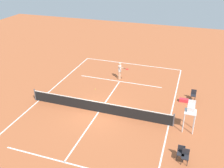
{
  "coord_description": "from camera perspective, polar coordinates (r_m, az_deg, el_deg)",
  "views": [
    {
      "loc": [
        -6.4,
        15.63,
        11.24
      ],
      "look_at": [
        0.05,
        -3.53,
        0.8
      ],
      "focal_mm": 40.15,
      "sensor_mm": 36.0,
      "label": 1
    }
  ],
  "objects": [
    {
      "name": "tennis_net",
      "position": [
        20.02,
        -3.09,
        -5.2
      ],
      "size": [
        11.85,
        0.1,
        1.07
      ],
      "color": "#4C4C51",
      "rests_on": "ground"
    },
    {
      "name": "umpire_chair",
      "position": [
        18.26,
        17.46,
        -5.96
      ],
      "size": [
        0.8,
        0.8,
        2.41
      ],
      "color": "silver",
      "rests_on": "ground"
    },
    {
      "name": "tennis_ball",
      "position": [
        23.55,
        -3.81,
        -1.18
      ],
      "size": [
        0.07,
        0.07,
        0.07
      ],
      "primitive_type": "sphere",
      "color": "#CCE033",
      "rests_on": "ground"
    },
    {
      "name": "courtside_chair_mid",
      "position": [
        22.71,
        18.04,
        -2.29
      ],
      "size": [
        0.44,
        0.46,
        0.95
      ],
      "color": "#262626",
      "rests_on": "ground"
    },
    {
      "name": "courtside_chair_near",
      "position": [
        16.21,
        16.33,
        -15.38
      ],
      "size": [
        0.44,
        0.46,
        0.95
      ],
      "color": "#262626",
      "rests_on": "ground"
    },
    {
      "name": "courtside_chair_far",
      "position": [
        16.37,
        15.4,
        -14.75
      ],
      "size": [
        0.44,
        0.46,
        0.95
      ],
      "color": "#262626",
      "rests_on": "ground"
    },
    {
      "name": "court_lines",
      "position": [
        20.29,
        -3.06,
        -6.37
      ],
      "size": [
        11.25,
        21.18,
        0.01
      ],
      "color": "white",
      "rests_on": "ground"
    },
    {
      "name": "ground_plane",
      "position": [
        20.29,
        -3.06,
        -6.38
      ],
      "size": [
        60.0,
        60.0,
        0.0
      ],
      "primitive_type": "plane",
      "color": "#AD5933"
    },
    {
      "name": "equipment_bag",
      "position": [
        22.38,
        16.02,
        -3.58
      ],
      "size": [
        0.76,
        0.32,
        0.3
      ],
      "primitive_type": "cube",
      "color": "red",
      "rests_on": "ground"
    },
    {
      "name": "player_serving",
      "position": [
        25.05,
        1.85,
        3.35
      ],
      "size": [
        1.23,
        0.9,
        1.79
      ],
      "rotation": [
        0.0,
        0.0,
        1.25
      ],
      "color": "#D8A884",
      "rests_on": "ground"
    }
  ]
}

